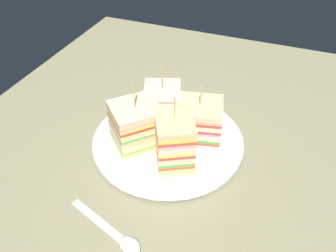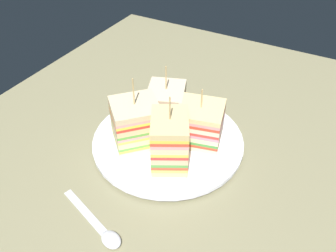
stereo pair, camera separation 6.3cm
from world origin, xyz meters
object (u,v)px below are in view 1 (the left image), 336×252
Objects in this scene: plate at (168,141)px; spoon at (120,238)px; sandwich_wedge_2 at (199,121)px; sandwich_wedge_3 at (162,105)px; sandwich_wedge_1 at (174,140)px; chip_pile at (168,138)px; sandwich_wedge_0 at (137,126)px.

plate reaches higher than spoon.
sandwich_wedge_3 is at bearing -27.24° from sandwich_wedge_2.
sandwich_wedge_1 reaches higher than chip_pile.
sandwich_wedge_2 is 6.39cm from chip_pile.
sandwich_wedge_2 is at bearing 99.56° from spoon.
plate is at bearing 111.39° from spoon.
plate is 2.09× the size of sandwich_wedge_1.
chip_pile is 0.47× the size of spoon.
chip_pile reaches higher than plate.
sandwich_wedge_1 is at bearing 101.84° from spoon.
plate is at bearing 3.46° from sandwich_wedge_1.
sandwich_wedge_0 is 11.28cm from sandwich_wedge_2.
sandwich_wedge_0 and sandwich_wedge_1 have the same top height.
sandwich_wedge_2 is at bearing -42.12° from sandwich_wedge_1.
sandwich_wedge_1 is (-1.55, -7.55, 0.37)cm from sandwich_wedge_0.
spoon is (-17.89, -5.55, -5.28)cm from sandwich_wedge_0.
sandwich_wedge_3 is 0.86× the size of spoon.
sandwich_wedge_1 reaches higher than spoon.
sandwich_wedge_0 is 2.04× the size of chip_pile.
sandwich_wedge_3 reaches higher than chip_pile.
sandwich_wedge_2 is 24.75cm from spoon.
plate is 2.00× the size of spoon.
spoon is (-16.34, 2.00, -5.65)cm from sandwich_wedge_1.
sandwich_wedge_3 is (1.90, 7.89, 0.03)cm from sandwich_wedge_2.
sandwich_wedge_0 reaches higher than sandwich_wedge_2.
sandwich_wedge_0 is 7.71cm from sandwich_wedge_1.
spoon is at bearing 67.04° from sandwich_wedge_2.
plate is at bearing 16.65° from sandwich_wedge_2.
chip_pile reaches higher than spoon.
chip_pile is at bearing 9.79° from sandwich_wedge_3.
sandwich_wedge_3 reaches higher than plate.
chip_pile is (-6.06, -3.51, -2.12)cm from sandwich_wedge_3.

